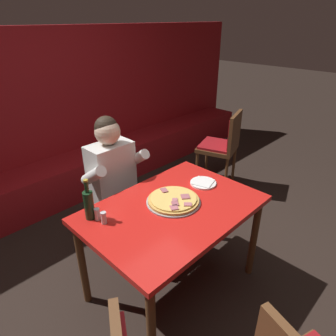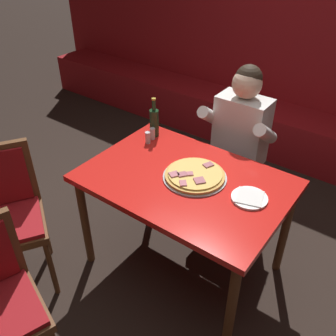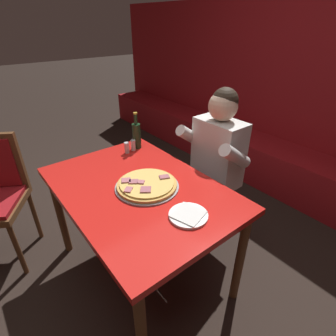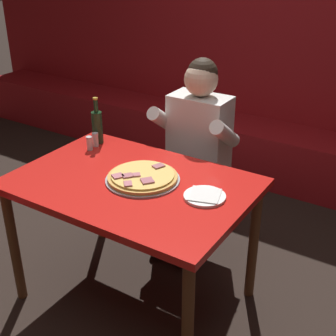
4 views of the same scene
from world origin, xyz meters
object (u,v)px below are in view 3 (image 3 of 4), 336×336
Objects in this scene: beer_bottle at (137,135)px; shaker_parmesan at (133,146)px; plate_white_paper at (188,215)px; shaker_oregano at (127,148)px; main_dining_table at (139,198)px; diner_seated_blue_shirt at (210,164)px; pizza at (147,185)px.

beer_bottle reaches higher than shaker_parmesan.
shaker_oregano reaches higher than plate_white_paper.
main_dining_table is 0.98× the size of diner_seated_blue_shirt.
shaker_oregano and shaker_parmesan have the same top height.
plate_white_paper is 0.87m from shaker_oregano.
diner_seated_blue_shirt is at bearing 124.34° from plate_white_paper.
pizza is 0.55m from shaker_parmesan.
beer_bottle is at bearing 153.06° from pizza.
main_dining_table is 14.57× the size of shaker_oregano.
pizza reaches higher than plate_white_paper.
shaker_parmesan is (-0.50, 0.22, 0.02)m from pizza.
plate_white_paper is 2.44× the size of shaker_parmesan.
beer_bottle is at bearing 147.63° from main_dining_table.
beer_bottle is at bearing -144.08° from diner_seated_blue_shirt.
main_dining_table is 0.12m from pizza.
shaker_oregano is (-0.86, 0.14, 0.03)m from plate_white_paper.
diner_seated_blue_shirt is (-0.05, 0.61, -0.08)m from pizza.
plate_white_paper reaches higher than main_dining_table.
diner_seated_blue_shirt is (0.45, 0.46, -0.11)m from shaker_oregano.
plate_white_paper is at bearing -13.05° from shaker_parmesan.
diner_seated_blue_shirt is at bearing 41.06° from shaker_parmesan.
plate_white_paper is at bearing -9.14° from shaker_oregano.
pizza is at bearing -85.74° from diner_seated_blue_shirt.
shaker_oregano is at bearing -75.20° from beer_bottle.
shaker_parmesan reaches higher than pizza.
pizza is at bearing -23.27° from shaker_parmesan.
diner_seated_blue_shirt reaches higher than plate_white_paper.
main_dining_table is at bearing -29.00° from shaker_parmesan.
main_dining_table is 0.65m from diner_seated_blue_shirt.
main_dining_table is 3.17× the size of pizza.
pizza is at bearing -177.57° from plate_white_paper.
shaker_oregano is at bearing -134.29° from diner_seated_blue_shirt.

